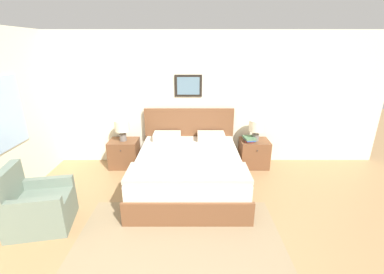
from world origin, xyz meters
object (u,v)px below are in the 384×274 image
(armchair, at_px, (37,207))
(table_lamp_near_window, at_px, (122,127))
(nightstand_near_window, at_px, (124,153))
(nightstand_by_door, at_px, (254,153))
(bed, at_px, (188,170))
(table_lamp_by_door, at_px, (256,127))

(armchair, bearing_deg, table_lamp_near_window, 148.44)
(nightstand_near_window, distance_m, nightstand_by_door, 2.61)
(nightstand_by_door, distance_m, table_lamp_near_window, 2.66)
(bed, distance_m, nightstand_by_door, 1.54)
(nightstand_near_window, xyz_separation_m, table_lamp_by_door, (2.61, -0.01, 0.55))
(table_lamp_near_window, distance_m, table_lamp_by_door, 2.60)
(armchair, xyz_separation_m, table_lamp_near_window, (0.71, 1.84, 0.53))
(armchair, xyz_separation_m, table_lamp_by_door, (3.31, 1.84, 0.53))
(nightstand_by_door, bearing_deg, table_lamp_by_door, -91.26)
(nightstand_near_window, bearing_deg, table_lamp_by_door, -0.19)
(bed, height_order, armchair, bed)
(table_lamp_by_door, bearing_deg, bed, -148.34)
(bed, relative_size, nightstand_by_door, 3.78)
(table_lamp_near_window, xyz_separation_m, table_lamp_by_door, (2.60, 0.00, 0.00))
(table_lamp_near_window, bearing_deg, nightstand_by_door, 0.19)
(nightstand_near_window, bearing_deg, nightstand_by_door, 0.00)
(nightstand_near_window, bearing_deg, armchair, -110.73)
(table_lamp_near_window, bearing_deg, armchair, -110.94)
(table_lamp_by_door, bearing_deg, nightstand_by_door, 88.74)
(armchair, distance_m, nightstand_near_window, 1.98)
(nightstand_by_door, height_order, table_lamp_near_window, table_lamp_near_window)
(nightstand_near_window, xyz_separation_m, nightstand_by_door, (2.61, 0.00, 0.00))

